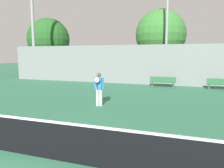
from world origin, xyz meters
TOP-DOWN VIEW (x-y plane):
  - ground_plane at (0.00, 0.00)m, footprint 100.00×100.00m
  - tennis_net at (0.00, 0.00)m, footprint 11.80×0.09m
  - tennis_player at (-0.55, 5.70)m, footprint 0.53×0.41m
  - bench_courtside_near at (1.78, 13.32)m, footprint 2.05×0.40m
  - bench_adjacent_court at (5.90, 13.31)m, footprint 1.74×0.40m
  - light_pole_near_left at (-11.60, 14.68)m, footprint 0.90×0.60m
  - light_pole_far_right at (1.83, 14.87)m, footprint 0.90×0.60m
  - back_fence at (0.00, 14.52)m, footprint 27.18×0.06m
  - tree_green_tall at (0.62, 20.73)m, footprint 5.51×5.51m
  - tree_green_broad at (-14.20, 20.98)m, footprint 5.57×5.57m

SIDE VIEW (x-z plane):
  - ground_plane at x=0.00m, z-range 0.00..0.00m
  - bench_adjacent_court at x=5.90m, z-range 0.09..0.92m
  - tennis_net at x=0.00m, z-range 0.01..1.00m
  - bench_courtside_near at x=1.78m, z-range 0.09..0.92m
  - tennis_player at x=-0.55m, z-range 0.11..1.81m
  - back_fence at x=0.00m, z-range 0.00..3.45m
  - tree_green_broad at x=-14.20m, z-range 0.92..8.33m
  - tree_green_tall at x=0.62m, z-range 1.02..8.58m
  - light_pole_near_left at x=-11.60m, z-range 0.59..12.00m
  - light_pole_far_right at x=1.83m, z-range 1.18..12.35m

